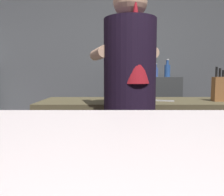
# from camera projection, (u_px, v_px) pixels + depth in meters

# --- Properties ---
(wall_back) EXTENTS (5.20, 0.10, 2.70)m
(wall_back) POSITION_uv_depth(u_px,v_px,m) (119.00, 58.00, 3.38)
(wall_back) COLOR #4B4E53
(wall_back) RESTS_ON ground
(prep_counter) EXTENTS (2.10, 0.60, 0.89)m
(prep_counter) POSITION_uv_depth(u_px,v_px,m) (163.00, 151.00, 2.06)
(prep_counter) COLOR #4D452E
(prep_counter) RESTS_ON ground
(back_shelf) EXTENTS (0.92, 0.36, 1.08)m
(back_shelf) POSITION_uv_depth(u_px,v_px,m) (144.00, 117.00, 3.18)
(back_shelf) COLOR #353839
(back_shelf) RESTS_ON ground
(bartender) EXTENTS (0.49, 0.55, 1.68)m
(bartender) POSITION_uv_depth(u_px,v_px,m) (130.00, 95.00, 1.55)
(bartender) COLOR #34283E
(bartender) RESTS_ON ground
(knife_block) EXTENTS (0.10, 0.08, 0.28)m
(knife_block) POSITION_uv_depth(u_px,v_px,m) (219.00, 88.00, 1.94)
(knife_block) COLOR brown
(knife_block) RESTS_ON prep_counter
(mixing_bowl) EXTENTS (0.18, 0.18, 0.05)m
(mixing_bowl) POSITION_uv_depth(u_px,v_px,m) (123.00, 97.00, 2.07)
(mixing_bowl) COLOR teal
(mixing_bowl) RESTS_ON prep_counter
(chefs_knife) EXTENTS (0.23, 0.12, 0.01)m
(chefs_knife) POSITION_uv_depth(u_px,v_px,m) (160.00, 100.00, 1.96)
(chefs_knife) COLOR silver
(chefs_knife) RESTS_ON prep_counter
(bottle_olive_oil) EXTENTS (0.08, 0.08, 0.23)m
(bottle_olive_oil) POSITION_uv_depth(u_px,v_px,m) (167.00, 70.00, 3.10)
(bottle_olive_oil) COLOR #294F96
(bottle_olive_oil) RESTS_ON back_shelf
(bottle_soy) EXTENTS (0.06, 0.06, 0.18)m
(bottle_soy) POSITION_uv_depth(u_px,v_px,m) (156.00, 72.00, 3.16)
(bottle_soy) COLOR #395197
(bottle_soy) RESTS_ON back_shelf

